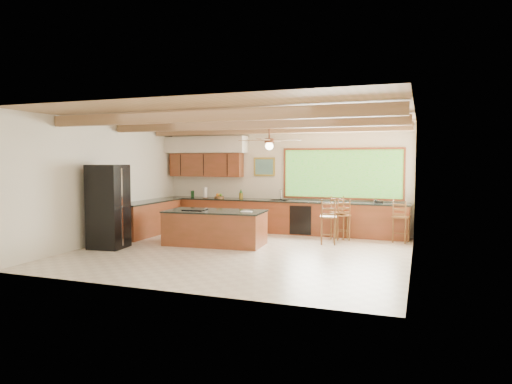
% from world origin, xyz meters
% --- Properties ---
extents(ground, '(7.20, 7.20, 0.00)m').
position_xyz_m(ground, '(0.00, 0.00, 0.00)').
color(ground, beige).
rests_on(ground, ground).
extents(room_shell, '(7.27, 6.54, 3.02)m').
position_xyz_m(room_shell, '(-0.17, 0.65, 2.21)').
color(room_shell, silver).
rests_on(room_shell, ground).
extents(counter_run, '(7.12, 3.10, 1.24)m').
position_xyz_m(counter_run, '(-0.82, 2.52, 0.46)').
color(counter_run, brown).
rests_on(counter_run, ground).
extents(island, '(2.45, 1.29, 0.85)m').
position_xyz_m(island, '(-0.91, 0.60, 0.42)').
color(island, brown).
rests_on(island, ground).
extents(refrigerator, '(0.83, 0.81, 1.94)m').
position_xyz_m(refrigerator, '(-3.05, -0.63, 0.97)').
color(refrigerator, black).
rests_on(refrigerator, ground).
extents(bar_stool_a, '(0.47, 0.47, 1.10)m').
position_xyz_m(bar_stool_a, '(1.65, 1.54, 0.65)').
color(bar_stool_a, brown).
rests_on(bar_stool_a, ground).
extents(bar_stool_b, '(0.48, 0.48, 1.05)m').
position_xyz_m(bar_stool_b, '(1.88, 2.29, 0.62)').
color(bar_stool_b, brown).
rests_on(bar_stool_b, ground).
extents(bar_stool_c, '(0.44, 0.44, 1.14)m').
position_xyz_m(bar_stool_c, '(1.76, 2.39, 0.67)').
color(bar_stool_c, brown).
rests_on(bar_stool_c, ground).
extents(bar_stool_d, '(0.45, 0.45, 1.05)m').
position_xyz_m(bar_stool_d, '(3.30, 2.39, 0.62)').
color(bar_stool_d, brown).
rests_on(bar_stool_d, ground).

